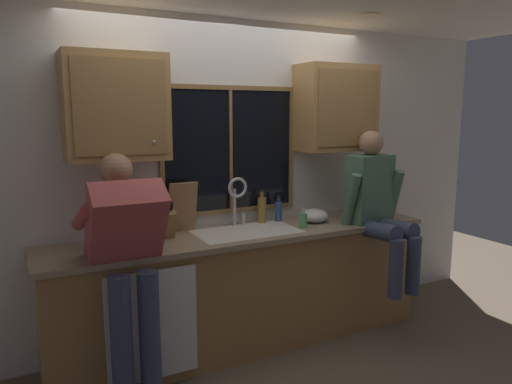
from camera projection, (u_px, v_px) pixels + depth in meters
The scene contains 23 objects.
back_wall at pixel (226, 180), 3.92m from camera, with size 5.39×0.12×2.55m, color silver.
ceiling_downlight_right at pixel (370, 15), 3.55m from camera, with size 0.14×0.14×0.01m, color #FFEAB2.
window_glass at pixel (230, 150), 3.83m from camera, with size 1.10×0.02×0.95m, color black.
window_frame_top at pixel (230, 88), 3.74m from camera, with size 1.17×0.02×0.04m, color olive.
window_frame_bottom at pixel (231, 211), 3.90m from camera, with size 1.17×0.02×0.04m, color olive.
window_frame_left at pixel (162, 153), 3.56m from camera, with size 0.04×0.02×0.95m, color olive.
window_frame_right at pixel (291, 148), 4.08m from camera, with size 0.04×0.02×0.95m, color olive.
window_mullion_center at pixel (231, 150), 3.82m from camera, with size 0.02×0.02×0.95m, color olive.
lower_cabinet_run at pixel (245, 290), 3.75m from camera, with size 2.99×0.58×0.88m, color #A07744.
countertop at pixel (246, 234), 3.66m from camera, with size 3.05×0.62×0.04m, color gray.
dishwasher_front at pixel (153, 326), 3.09m from camera, with size 0.60×0.02×0.74m, color white.
upper_cabinet_left at pixel (116, 107), 3.21m from camera, with size 0.68×0.36×0.72m.
upper_cabinet_right at pixel (336, 108), 4.05m from camera, with size 0.68×0.36×0.72m.
sink at pixel (247, 244), 3.69m from camera, with size 0.80×0.46×0.21m.
faucet at pixel (237, 195), 3.79m from camera, with size 0.18×0.09×0.40m.
person_standing at pixel (127, 254), 2.94m from camera, with size 0.53×0.68×1.57m.
person_sitting_on_counter at pixel (377, 202), 3.89m from camera, with size 0.54×0.62×1.26m.
knife_block at pixel (165, 224), 3.45m from camera, with size 0.12×0.18×0.32m.
cutting_board at pixel (182, 207), 3.62m from camera, with size 0.22×0.02×0.39m, color #997047.
mixing_bowl at pixel (314, 216), 3.98m from camera, with size 0.23×0.23×0.12m, color silver.
soap_dispenser at pixel (303, 220), 3.77m from camera, with size 0.06×0.07×0.16m.
bottle_green_glass at pixel (279, 211), 4.00m from camera, with size 0.06×0.06×0.22m.
bottle_tall_clear at pixel (262, 209), 3.95m from camera, with size 0.07×0.07×0.27m.
Camera 1 is at (-1.58, -3.50, 1.83)m, focal length 33.45 mm.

